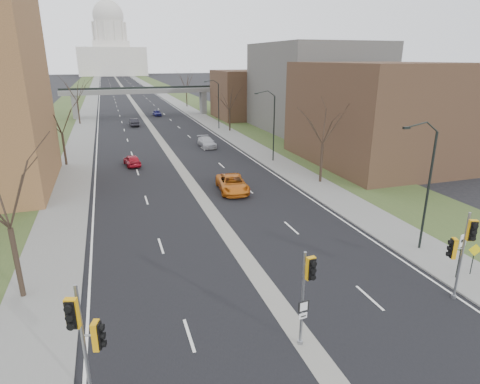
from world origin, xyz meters
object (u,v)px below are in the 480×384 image
speed_limit_sign (461,248)px  car_right_far (157,113)px  warning_sign (474,254)px  car_right_mid (207,142)px  car_left_near (132,160)px  car_right_near (232,184)px  car_left_far (134,122)px  signal_pole_left (85,332)px  signal_pole_median (307,284)px  signal_pole_right (462,245)px

speed_limit_sign → car_right_far: bearing=84.5°
warning_sign → car_right_mid: 41.38m
car_left_near → car_right_near: (8.68, -13.26, 0.11)m
warning_sign → car_left_far: warning_sign is taller
signal_pole_left → car_right_far: signal_pole_left is taller
speed_limit_sign → car_right_mid: (-5.20, 40.94, -1.33)m
warning_sign → car_left_near: (-17.55, 33.16, -0.73)m
signal_pole_left → signal_pole_median: size_ratio=1.09×
car_right_mid → car_right_far: size_ratio=1.29×
speed_limit_sign → warning_sign: bearing=-8.4°
warning_sign → car_right_near: warning_sign is taller
warning_sign → speed_limit_sign: bearing=-156.8°
signal_pole_left → car_left_far: bearing=103.3°
car_right_near → car_right_mid: bearing=89.3°
signal_pole_right → warning_sign: 3.97m
signal_pole_median → car_left_far: size_ratio=1.07×
car_right_far → car_right_near: bearing=-93.1°
signal_pole_left → car_right_far: (12.25, 80.35, -2.69)m
car_right_mid → signal_pole_median: bearing=-99.2°
car_left_near → car_right_mid: (11.19, 7.72, 0.04)m
signal_pole_left → signal_pole_right: bearing=22.9°
warning_sign → car_left_far: bearing=123.5°
signal_pole_median → car_left_near: bearing=92.6°
car_left_far → car_right_far: 14.46m
signal_pole_right → car_left_far: signal_pole_right is taller
car_left_near → car_right_mid: bearing=-152.9°
signal_pole_left → car_right_far: bearing=99.9°
car_left_far → car_right_mid: bearing=107.7°
signal_pole_right → car_right_far: (-6.04, 78.97, -2.63)m
warning_sign → signal_pole_right: bearing=-130.8°
signal_pole_left → car_right_far: 81.33m
signal_pole_right → car_left_near: 37.83m
signal_pole_median → signal_pole_right: 9.42m
car_right_near → car_right_mid: size_ratio=1.14×
signal_pole_left → car_right_mid: signal_pole_left is taller
car_right_far → signal_pole_left: bearing=-102.0°
signal_pole_left → car_left_near: size_ratio=1.28×
signal_pole_left → signal_pole_right: (18.29, 1.38, -0.06)m
car_right_mid → car_right_near: bearing=-98.0°
signal_pole_right → car_right_mid: 42.78m
signal_pole_right → car_left_far: 66.97m
signal_pole_median → signal_pole_right: bearing=-0.1°
warning_sign → car_right_mid: bearing=119.1°
warning_sign → car_right_far: size_ratio=0.51×
signal_pole_right → car_right_mid: size_ratio=1.01×
warning_sign → car_left_near: bearing=138.1°
warning_sign → car_right_far: bearing=117.0°
car_right_near → car_right_mid: car_right_near is taller
signal_pole_left → speed_limit_sign: (20.20, 3.01, -1.30)m
car_left_far → car_right_mid: same height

